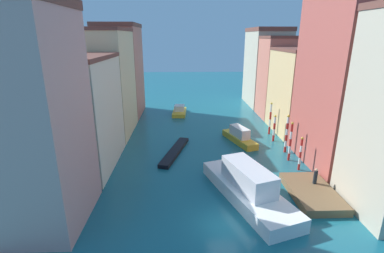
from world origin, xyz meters
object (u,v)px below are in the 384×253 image
(motorboat_0, at_px, (239,136))
(mooring_pole_0, at_px, (300,153))
(motorboat_1, at_px, (179,111))
(person_on_dock, at_px, (315,177))
(mooring_pole_1, at_px, (290,141))
(mooring_pole_2, at_px, (287,133))
(mooring_pole_3, at_px, (274,128))
(waterfront_dock, at_px, (312,192))
(gondola_black, at_px, (175,151))
(mooring_pole_4, at_px, (270,118))
(vaporetto_white, at_px, (247,187))

(motorboat_0, bearing_deg, mooring_pole_0, -60.73)
(motorboat_0, distance_m, motorboat_1, 17.71)
(person_on_dock, relative_size, mooring_pole_1, 0.33)
(mooring_pole_2, distance_m, mooring_pole_3, 4.13)
(mooring_pole_0, relative_size, motorboat_0, 0.53)
(waterfront_dock, xyz_separation_m, person_on_dock, (0.66, 1.04, 1.10))
(mooring_pole_0, relative_size, mooring_pole_2, 0.78)
(mooring_pole_1, height_order, gondola_black, mooring_pole_1)
(waterfront_dock, xyz_separation_m, mooring_pole_3, (0.89, 14.64, 1.62))
(mooring_pole_0, height_order, motorboat_0, mooring_pole_0)
(mooring_pole_4, relative_size, vaporetto_white, 0.39)
(mooring_pole_0, xyz_separation_m, mooring_pole_1, (-0.21, 2.60, 0.47))
(motorboat_0, bearing_deg, waterfront_dock, -74.16)
(mooring_pole_3, xyz_separation_m, motorboat_0, (-4.96, -0.30, -1.13))
(mooring_pole_2, bearing_deg, motorboat_1, 125.66)
(mooring_pole_3, xyz_separation_m, gondola_black, (-13.99, -3.99, -1.75))
(person_on_dock, bearing_deg, motorboat_0, 109.58)
(motorboat_1, bearing_deg, waterfront_dock, -66.98)
(motorboat_0, bearing_deg, motorboat_1, 119.06)
(mooring_pole_0, distance_m, mooring_pole_3, 9.20)
(gondola_black, distance_m, motorboat_0, 9.78)
(mooring_pole_3, bearing_deg, waterfront_dock, -93.49)
(gondola_black, bearing_deg, mooring_pole_2, -0.37)
(motorboat_1, bearing_deg, mooring_pole_2, -54.34)
(mooring_pole_2, bearing_deg, mooring_pole_4, 89.67)
(mooring_pole_0, bearing_deg, person_on_dock, -93.37)
(mooring_pole_3, bearing_deg, mooring_pole_2, -86.39)
(waterfront_dock, xyz_separation_m, mooring_pole_2, (1.15, 10.56, 2.19))
(motorboat_1, bearing_deg, vaporetto_white, -77.73)
(mooring_pole_0, xyz_separation_m, motorboat_0, (-4.99, 8.91, -1.14))
(waterfront_dock, relative_size, mooring_pole_4, 1.39)
(mooring_pole_1, bearing_deg, mooring_pole_3, 88.44)
(motorboat_0, bearing_deg, vaporetto_white, -98.22)
(mooring_pole_3, bearing_deg, vaporetto_white, -115.52)
(motorboat_1, bearing_deg, mooring_pole_4, -41.18)
(mooring_pole_0, height_order, mooring_pole_3, mooring_pole_0)
(mooring_pole_2, distance_m, gondola_black, 14.44)
(person_on_dock, bearing_deg, waterfront_dock, -122.43)
(gondola_black, bearing_deg, waterfront_dock, -39.12)
(gondola_black, bearing_deg, person_on_dock, -34.93)
(mooring_pole_2, bearing_deg, mooring_pole_1, -99.83)
(waterfront_dock, distance_m, gondola_black, 16.89)
(gondola_black, bearing_deg, vaporetto_white, -57.23)
(mooring_pole_4, bearing_deg, mooring_pole_3, -95.59)
(waterfront_dock, xyz_separation_m, motorboat_1, (-12.67, 29.83, 0.24))
(person_on_dock, height_order, motorboat_1, person_on_dock)
(waterfront_dock, bearing_deg, gondola_black, 140.88)
(person_on_dock, xyz_separation_m, mooring_pole_1, (0.05, 7.00, 1.00))
(mooring_pole_2, relative_size, gondola_black, 0.53)
(mooring_pole_0, distance_m, motorboat_1, 27.96)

